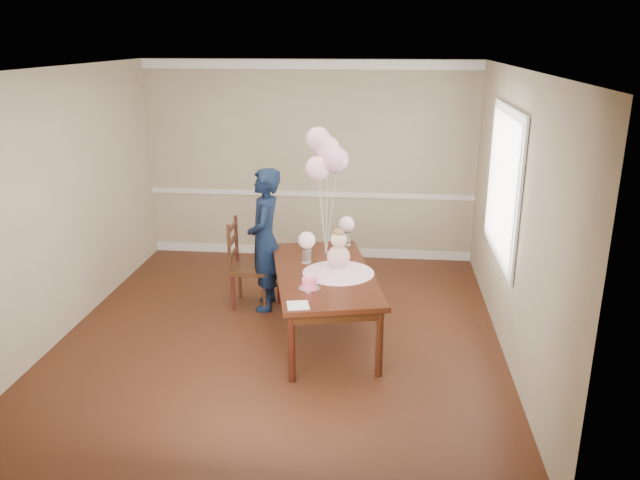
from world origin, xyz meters
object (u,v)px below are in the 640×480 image
Objects in this scene: dining_table_top at (324,274)px; woman at (265,240)px; dining_chair_seat at (251,268)px; birthday_cake at (309,283)px.

dining_table_top is 0.99m from woman.
dining_table_top is 1.17× the size of woman.
dining_chair_seat is 0.40m from woman.
birthday_cake reaches higher than dining_chair_seat.
dining_chair_seat is (-0.82, 1.16, -0.32)m from birthday_cake.
birthday_cake reaches higher than dining_table_top.
dining_chair_seat is 0.27× the size of woman.
woman reaches higher than dining_chair_seat.
woman is at bearing 119.62° from birthday_cake.
dining_table_top is at bearing 78.93° from birthday_cake.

